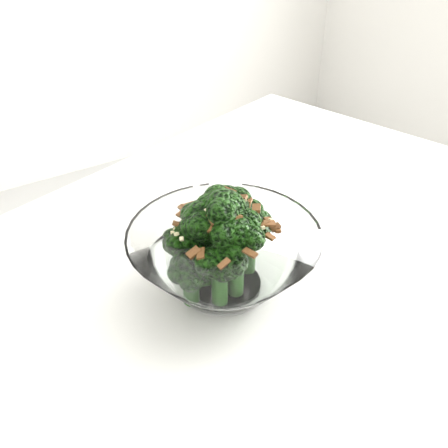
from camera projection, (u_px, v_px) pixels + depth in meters
table at (223, 447)px, 0.45m from camera, size 1.37×1.10×0.75m
broccoli_dish at (223, 253)px, 0.50m from camera, size 0.19×0.19×0.12m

